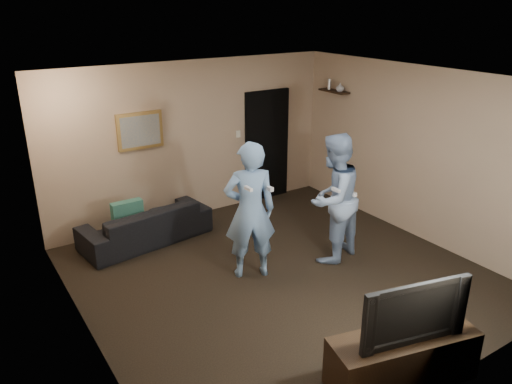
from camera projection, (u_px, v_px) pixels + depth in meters
ground at (281, 275)px, 6.71m from camera, size 5.00×5.00×0.00m
ceiling at (285, 80)px, 5.78m from camera, size 5.00×5.00×0.04m
wall_back at (193, 141)px, 8.20m from camera, size 5.00×0.04×2.60m
wall_front at (453, 269)px, 4.29m from camera, size 5.00×0.04×2.60m
wall_left at (80, 232)px, 4.97m from camera, size 0.04×5.00×2.60m
wall_right at (417, 154)px, 7.52m from camera, size 0.04×5.00×2.60m
sofa at (146, 224)px, 7.58m from camera, size 2.04×1.01×0.57m
throw_pillow at (128, 216)px, 7.37m from camera, size 0.46×0.15×0.46m
painting_frame at (140, 131)px, 7.61m from camera, size 0.72×0.05×0.57m
painting_canvas at (141, 131)px, 7.59m from camera, size 0.62×0.01×0.47m
doorway at (267, 146)px, 9.02m from camera, size 0.90×0.06×2.00m
light_switch at (238, 134)px, 8.61m from camera, size 0.08×0.02×0.12m
wall_shelf at (334, 91)px, 8.62m from camera, size 0.20×0.60×0.03m
shelf_vase at (340, 87)px, 8.47m from camera, size 0.15×0.15×0.15m
shelf_figurine at (329, 84)px, 8.69m from camera, size 0.06×0.06×0.18m
tv_console at (402, 359)px, 4.78m from camera, size 1.52×0.80×0.52m
television at (409, 308)px, 4.58m from camera, size 1.09×0.40×0.63m
wii_player_left at (250, 211)px, 6.42m from camera, size 0.79×0.66×1.85m
wii_player_right at (333, 199)px, 6.85m from camera, size 1.04×0.90×1.83m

